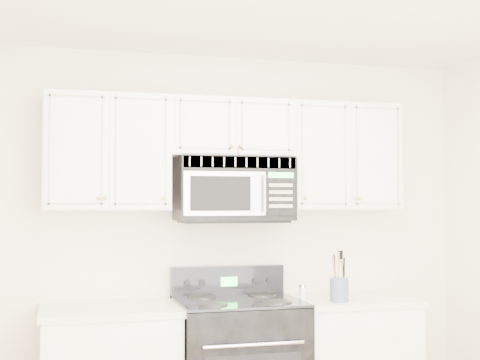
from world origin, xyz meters
name	(u,v)px	position (x,y,z in m)	size (l,w,h in m)	color
room	(314,262)	(0.00, 0.00, 1.30)	(3.51, 3.51, 2.61)	#A4783F
upper_cabinets	(229,149)	(0.00, 1.58, 1.93)	(2.44, 0.37, 0.75)	silver
microwave	(234,189)	(0.02, 1.55, 1.66)	(0.77, 0.44, 0.43)	black
utensil_crock	(339,289)	(0.66, 1.26, 1.00)	(0.12, 0.12, 0.33)	#47556C
shaker_salt	(303,292)	(0.45, 1.38, 0.97)	(0.04, 0.04, 0.10)	silver
shaker_pepper	(302,292)	(0.47, 1.43, 0.97)	(0.04, 0.04, 0.10)	silver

